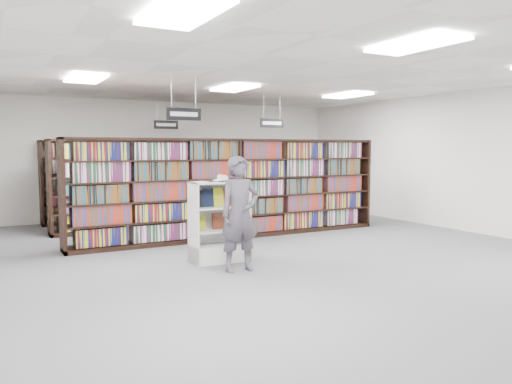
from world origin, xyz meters
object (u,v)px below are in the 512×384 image
endcap_display (219,234)px  shopper (240,214)px  bookshelf_row_near (235,188)px  open_book (223,179)px

endcap_display → shopper: shopper is taller
bookshelf_row_near → endcap_display: (-1.25, -1.92, -0.59)m
bookshelf_row_near → open_book: (-1.17, -1.94, 0.33)m
open_book → shopper: shopper is taller
endcap_display → open_book: size_ratio=2.19×
bookshelf_row_near → open_book: 2.29m
bookshelf_row_near → endcap_display: 2.37m
bookshelf_row_near → shopper: 2.98m
open_book → shopper: (-0.07, -0.76, -0.49)m
shopper → open_book: bearing=84.0°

